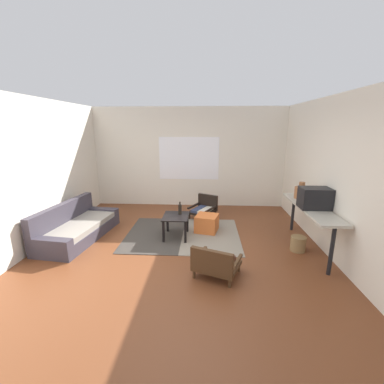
{
  "coord_description": "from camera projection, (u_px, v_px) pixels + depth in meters",
  "views": [
    {
      "loc": [
        0.47,
        -4.05,
        2.17
      ],
      "look_at": [
        0.21,
        0.78,
        0.94
      ],
      "focal_mm": 24.05,
      "sensor_mm": 36.0,
      "label": 1
    }
  ],
  "objects": [
    {
      "name": "clay_vase",
      "position": [
        301.0,
        192.0,
        5.04
      ],
      "size": [
        0.26,
        0.26,
        0.32
      ],
      "color": "#935B38",
      "rests_on": "console_shelf"
    },
    {
      "name": "coffee_table",
      "position": [
        176.0,
        220.0,
        5.14
      ],
      "size": [
        0.5,
        0.61,
        0.45
      ],
      "color": "black",
      "rests_on": "ground"
    },
    {
      "name": "area_rug",
      "position": [
        183.0,
        234.0,
        5.33
      ],
      "size": [
        2.31,
        1.83,
        0.01
      ],
      "color": "#38332D",
      "rests_on": "ground"
    },
    {
      "name": "side_wall_right",
      "position": [
        337.0,
        177.0,
        4.29
      ],
      "size": [
        0.12,
        6.6,
        2.7
      ],
      "primitive_type": "cube",
      "color": "silver",
      "rests_on": "ground"
    },
    {
      "name": "armchair_by_window",
      "position": [
        204.0,
        208.0,
        6.32
      ],
      "size": [
        0.74,
        0.76,
        0.53
      ],
      "color": "black",
      "rests_on": "ground"
    },
    {
      "name": "armchair_striped_foreground",
      "position": [
        215.0,
        263.0,
        3.78
      ],
      "size": [
        0.79,
        0.75,
        0.51
      ],
      "color": "#472D19",
      "rests_on": "ground"
    },
    {
      "name": "console_shelf",
      "position": [
        311.0,
        210.0,
        4.56
      ],
      "size": [
        0.45,
        1.87,
        0.81
      ],
      "color": "#B2AD9E",
      "rests_on": "ground"
    },
    {
      "name": "side_wall_left",
      "position": [
        30.0,
        174.0,
        4.57
      ],
      "size": [
        0.12,
        6.6,
        2.7
      ],
      "primitive_type": "cube",
      "color": "silver",
      "rests_on": "ground"
    },
    {
      "name": "crt_television",
      "position": [
        315.0,
        198.0,
        4.4
      ],
      "size": [
        0.49,
        0.34,
        0.36
      ],
      "color": "black",
      "rests_on": "console_shelf"
    },
    {
      "name": "wicker_basket",
      "position": [
        298.0,
        244.0,
        4.61
      ],
      "size": [
        0.26,
        0.26,
        0.27
      ],
      "primitive_type": "cylinder",
      "color": "olive",
      "rests_on": "ground"
    },
    {
      "name": "couch",
      "position": [
        77.0,
        228.0,
        5.13
      ],
      "size": [
        1.02,
        1.95,
        0.7
      ],
      "color": "#38333D",
      "rests_on": "ground"
    },
    {
      "name": "ground_plane",
      "position": [
        178.0,
        255.0,
        4.47
      ],
      "size": [
        7.8,
        7.8,
        0.0
      ],
      "primitive_type": "plane",
      "color": "brown"
    },
    {
      "name": "ottoman_orange",
      "position": [
        207.0,
        223.0,
        5.47
      ],
      "size": [
        0.54,
        0.54,
        0.36
      ],
      "primitive_type": "cube",
      "rotation": [
        0.0,
        0.0,
        -0.25
      ],
      "color": "#D1662D",
      "rests_on": "ground"
    },
    {
      "name": "far_wall_with_window",
      "position": [
        189.0,
        158.0,
        7.1
      ],
      "size": [
        5.6,
        0.13,
        2.7
      ],
      "color": "silver",
      "rests_on": "ground"
    },
    {
      "name": "glass_bottle",
      "position": [
        180.0,
        209.0,
        5.18
      ],
      "size": [
        0.07,
        0.07,
        0.26
      ],
      "color": "black",
      "rests_on": "coffee_table"
    }
  ]
}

